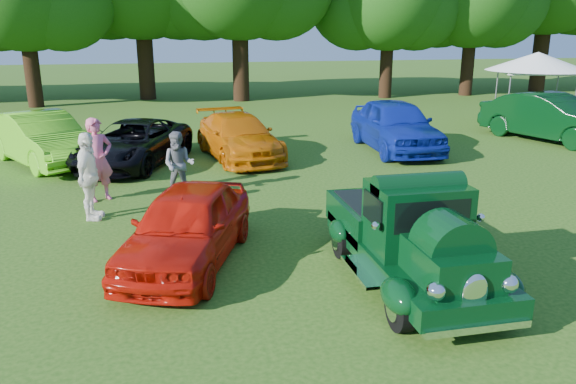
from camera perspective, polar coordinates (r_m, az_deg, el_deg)
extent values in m
plane|color=#224C11|center=(9.61, 1.58, -7.63)|extent=(120.00, 120.00, 0.00)
cylinder|color=black|center=(7.76, 11.34, -11.42)|extent=(0.20, 0.66, 0.66)
cylinder|color=black|center=(8.42, 20.79, -9.88)|extent=(0.20, 0.66, 0.66)
cylinder|color=black|center=(9.93, 5.50, -4.83)|extent=(0.20, 0.66, 0.66)
cylinder|color=black|center=(10.46, 13.30, -4.09)|extent=(0.20, 0.66, 0.66)
cube|color=black|center=(9.09, 12.35, -6.27)|extent=(1.54, 4.03, 0.30)
cube|color=black|center=(7.96, 16.09, -7.08)|extent=(0.98, 1.30, 0.55)
cube|color=black|center=(8.76, 12.92, -2.55)|extent=(1.40, 1.03, 1.07)
cube|color=black|center=(8.29, 14.43, -2.38)|extent=(1.16, 0.05, 0.47)
cube|color=black|center=(10.05, 9.57, -2.37)|extent=(1.54, 1.83, 0.52)
cube|color=black|center=(9.98, 9.64, -1.01)|extent=(1.32, 1.61, 0.04)
ellipsoid|color=black|center=(7.67, 11.22, -10.32)|extent=(0.44, 0.77, 0.44)
ellipsoid|color=black|center=(8.37, 21.06, -8.80)|extent=(0.44, 0.77, 0.44)
ellipsoid|color=black|center=(9.85, 5.23, -3.98)|extent=(0.34, 0.64, 0.38)
ellipsoid|color=black|center=(10.42, 13.62, -3.23)|extent=(0.34, 0.64, 0.38)
ellipsoid|color=white|center=(7.48, 18.46, -9.76)|extent=(0.36, 0.11, 0.53)
sphere|color=white|center=(7.28, 14.80, -9.73)|extent=(0.25, 0.25, 0.25)
sphere|color=white|center=(7.76, 21.48, -8.66)|extent=(0.25, 0.25, 0.25)
cube|color=white|center=(7.57, 18.70, -12.98)|extent=(1.45, 0.10, 0.10)
cube|color=white|center=(10.98, 7.71, -2.65)|extent=(1.45, 0.10, 0.10)
imported|color=#BB1308|center=(9.71, -10.21, -3.40)|extent=(2.86, 4.21, 1.33)
imported|color=#56BF19|center=(18.10, -23.68, 4.97)|extent=(3.82, 4.81, 1.53)
imported|color=black|center=(17.11, -15.46, 4.79)|extent=(3.85, 5.17, 1.31)
imported|color=#C45F06|center=(17.52, -5.05, 5.63)|extent=(2.61, 4.87, 1.34)
imported|color=#0D2094|center=(18.86, 10.87, 6.69)|extent=(2.22, 5.02, 1.68)
imported|color=black|center=(22.19, 25.19, 6.85)|extent=(3.28, 5.39, 1.68)
imported|color=#DB5A86|center=(13.72, -18.73, 3.13)|extent=(0.85, 0.77, 1.95)
imported|color=slate|center=(13.57, -11.02, 2.76)|extent=(0.88, 0.76, 1.58)
imported|color=white|center=(12.38, -19.60, 1.48)|extent=(0.61, 1.15, 1.86)
cube|color=white|center=(25.12, 23.91, 11.12)|extent=(3.52, 3.52, 0.11)
cone|color=white|center=(25.10, 24.02, 12.04)|extent=(5.16, 5.16, 0.72)
cylinder|color=slate|center=(23.76, 21.44, 8.40)|extent=(0.05, 0.05, 2.17)
cylinder|color=slate|center=(26.14, 20.35, 9.14)|extent=(0.05, 0.05, 2.17)
cylinder|color=slate|center=(24.40, 27.10, 7.93)|extent=(0.05, 0.05, 2.17)
cylinder|color=slate|center=(26.72, 25.54, 8.70)|extent=(0.05, 0.05, 2.17)
cylinder|color=#301C10|center=(31.79, -24.57, 11.25)|extent=(0.76, 0.76, 3.78)
cylinder|color=#301C10|center=(33.28, -14.27, 12.96)|extent=(0.89, 0.89, 4.47)
cylinder|color=#301C10|center=(31.71, -4.84, 13.22)|extent=(0.89, 0.89, 4.44)
cylinder|color=#301C10|center=(33.55, 9.94, 12.51)|extent=(0.73, 0.73, 3.63)
cylinder|color=#301C10|center=(35.93, 17.79, 12.35)|extent=(0.76, 0.76, 3.78)
cylinder|color=#301C10|center=(39.84, 24.26, 12.75)|extent=(0.95, 0.95, 4.77)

